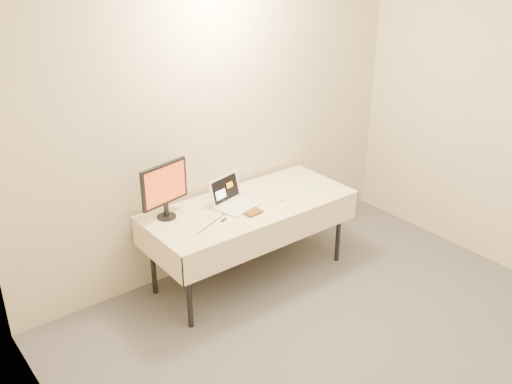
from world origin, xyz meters
TOP-DOWN VIEW (x-y plane):
  - back_wall at (0.00, 2.50)m, footprint 4.00×0.10m
  - table at (0.00, 2.05)m, footprint 1.86×0.81m
  - laptop at (-0.14, 2.11)m, footprint 0.42×0.38m
  - monitor at (-0.70, 2.26)m, footprint 0.45×0.19m
  - book at (-0.17, 1.93)m, footprint 0.15×0.03m
  - alarm_clock at (-0.14, 2.33)m, footprint 0.11×0.06m
  - clicker at (0.26, 1.92)m, footprint 0.05×0.09m
  - paper_form at (0.66, 1.95)m, footprint 0.10×0.24m
  - usb_dongle at (-0.36, 1.92)m, footprint 0.06×0.04m

SIDE VIEW (x-z plane):
  - table at x=0.00m, z-range 0.31..1.05m
  - paper_form at x=0.66m, z-range 0.74..0.74m
  - usb_dongle at x=-0.36m, z-range 0.74..0.75m
  - clicker at x=0.26m, z-range 0.74..0.76m
  - alarm_clock at x=-0.14m, z-range 0.74..0.78m
  - laptop at x=-0.14m, z-range 0.68..0.92m
  - book at x=-0.17m, z-range 0.74..0.94m
  - monitor at x=-0.70m, z-range 0.78..1.25m
  - back_wall at x=0.00m, z-range 0.00..2.70m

